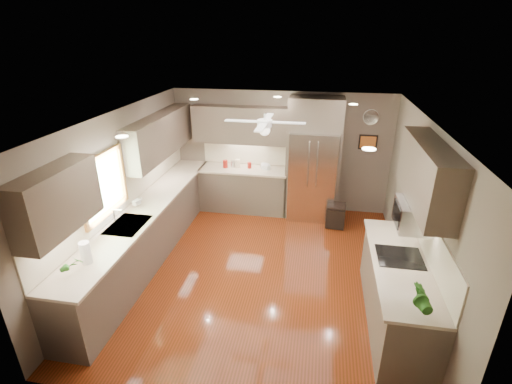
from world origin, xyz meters
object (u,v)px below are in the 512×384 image
(paper_towel, at_px, (86,253))
(canister_b, at_px, (233,164))
(canister_c, at_px, (238,163))
(soap_bottle, at_px, (137,202))
(microwave, at_px, (414,215))
(refrigerator, at_px, (313,162))
(bowl, at_px, (265,168))
(canister_d, at_px, (249,165))
(stool, at_px, (336,216))
(canister_a, at_px, (225,164))
(potted_plant_right, at_px, (420,298))
(potted_plant_left, at_px, (73,265))

(paper_towel, bearing_deg, canister_b, 75.45)
(canister_c, xyz_separation_m, paper_towel, (-1.08, -3.74, 0.05))
(soap_bottle, distance_m, microwave, 4.16)
(refrigerator, bearing_deg, bowl, 176.77)
(canister_d, distance_m, refrigerator, 1.33)
(soap_bottle, relative_size, stool, 0.40)
(canister_a, relative_size, bowl, 0.71)
(microwave, bearing_deg, stool, 109.56)
(canister_c, height_order, paper_towel, paper_towel)
(bowl, distance_m, microwave, 3.63)
(canister_a, distance_m, paper_towel, 3.78)
(canister_b, relative_size, bowl, 0.61)
(canister_b, height_order, canister_c, canister_c)
(canister_c, height_order, refrigerator, refrigerator)
(bowl, bearing_deg, soap_bottle, -130.26)
(potted_plant_right, bearing_deg, canister_d, 122.52)
(canister_b, height_order, potted_plant_left, potted_plant_left)
(stool, bearing_deg, paper_towel, -134.29)
(canister_a, height_order, potted_plant_right, potted_plant_right)
(canister_c, bearing_deg, potted_plant_right, -54.95)
(potted_plant_left, height_order, potted_plant_right, potted_plant_right)
(potted_plant_right, bearing_deg, microwave, 84.47)
(canister_a, distance_m, potted_plant_left, 4.02)
(canister_a, xyz_separation_m, canister_d, (0.50, 0.06, -0.02))
(canister_d, height_order, bowl, canister_d)
(canister_c, height_order, canister_d, canister_c)
(paper_towel, bearing_deg, microwave, 13.52)
(canister_b, bearing_deg, soap_bottle, -117.08)
(canister_d, height_order, potted_plant_left, potted_plant_left)
(soap_bottle, distance_m, refrigerator, 3.45)
(potted_plant_left, relative_size, potted_plant_right, 0.78)
(potted_plant_left, bearing_deg, canister_d, 71.53)
(canister_d, xyz_separation_m, microwave, (2.64, -2.79, 0.48))
(bowl, bearing_deg, paper_towel, -114.17)
(potted_plant_right, xyz_separation_m, microwave, (0.11, 1.17, 0.36))
(canister_b, distance_m, canister_c, 0.11)
(canister_a, height_order, paper_towel, paper_towel)
(microwave, height_order, paper_towel, microwave)
(canister_a, relative_size, canister_c, 0.95)
(canister_d, xyz_separation_m, paper_towel, (-1.33, -3.74, 0.08))
(soap_bottle, bearing_deg, canister_a, 65.58)
(potted_plant_right, relative_size, microwave, 0.67)
(refrigerator, relative_size, paper_towel, 7.59)
(potted_plant_right, distance_m, microwave, 1.23)
(canister_b, distance_m, bowl, 0.70)
(canister_d, relative_size, refrigerator, 0.05)
(canister_d, distance_m, potted_plant_right, 4.70)
(canister_b, relative_size, microwave, 0.25)
(potted_plant_left, bearing_deg, microwave, 16.87)
(soap_bottle, bearing_deg, potted_plant_right, -24.59)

